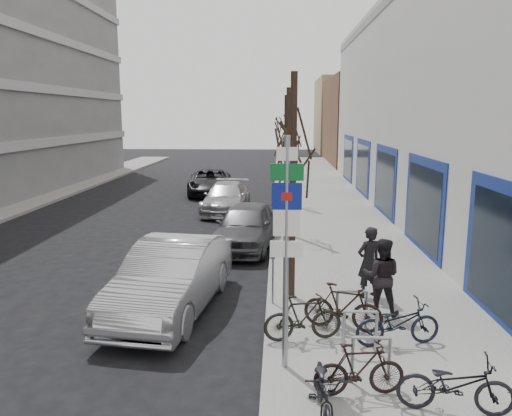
# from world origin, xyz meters

# --- Properties ---
(ground) EXTENTS (120.00, 120.00, 0.00)m
(ground) POSITION_xyz_m (0.00, 0.00, 0.00)
(ground) COLOR black
(ground) RESTS_ON ground
(sidewalk_east) EXTENTS (5.00, 70.00, 0.15)m
(sidewalk_east) POSITION_xyz_m (4.50, 10.00, 0.07)
(sidewalk_east) COLOR slate
(sidewalk_east) RESTS_ON ground
(brick_building_far) EXTENTS (12.00, 14.00, 8.00)m
(brick_building_far) POSITION_xyz_m (13.00, 40.00, 4.00)
(brick_building_far) COLOR brown
(brick_building_far) RESTS_ON ground
(tan_building_far) EXTENTS (13.00, 12.00, 9.00)m
(tan_building_far) POSITION_xyz_m (13.50, 55.00, 4.50)
(tan_building_far) COLOR #937A5B
(tan_building_far) RESTS_ON ground
(highway_sign_pole) EXTENTS (0.55, 0.10, 4.20)m
(highway_sign_pole) POSITION_xyz_m (2.40, -0.01, 2.46)
(highway_sign_pole) COLOR gray
(highway_sign_pole) RESTS_ON ground
(bike_rack) EXTENTS (0.66, 2.26, 0.83)m
(bike_rack) POSITION_xyz_m (3.80, 0.60, 0.66)
(bike_rack) COLOR gray
(bike_rack) RESTS_ON sidewalk_east
(tree_near) EXTENTS (1.80, 1.80, 5.50)m
(tree_near) POSITION_xyz_m (2.60, 3.50, 4.10)
(tree_near) COLOR black
(tree_near) RESTS_ON ground
(tree_mid) EXTENTS (1.80, 1.80, 5.50)m
(tree_mid) POSITION_xyz_m (2.60, 10.00, 4.10)
(tree_mid) COLOR black
(tree_mid) RESTS_ON ground
(tree_far) EXTENTS (1.80, 1.80, 5.50)m
(tree_far) POSITION_xyz_m (2.60, 16.50, 4.10)
(tree_far) COLOR black
(tree_far) RESTS_ON ground
(meter_front) EXTENTS (0.10, 0.08, 1.27)m
(meter_front) POSITION_xyz_m (2.15, 3.00, 0.92)
(meter_front) COLOR gray
(meter_front) RESTS_ON sidewalk_east
(meter_mid) EXTENTS (0.10, 0.08, 1.27)m
(meter_mid) POSITION_xyz_m (2.15, 8.50, 0.92)
(meter_mid) COLOR gray
(meter_mid) RESTS_ON sidewalk_east
(meter_back) EXTENTS (0.10, 0.08, 1.27)m
(meter_back) POSITION_xyz_m (2.15, 14.00, 0.92)
(meter_back) COLOR gray
(meter_back) RESTS_ON sidewalk_east
(bike_near_left) EXTENTS (0.56, 1.81, 1.10)m
(bike_near_left) POSITION_xyz_m (2.94, -1.62, 0.70)
(bike_near_left) COLOR black
(bike_near_left) RESTS_ON sidewalk_east
(bike_near_right) EXTENTS (1.53, 0.64, 0.90)m
(bike_near_right) POSITION_xyz_m (3.55, -0.88, 0.60)
(bike_near_right) COLOR black
(bike_near_right) RESTS_ON sidewalk_east
(bike_mid_curb) EXTENTS (1.76, 0.83, 1.03)m
(bike_mid_curb) POSITION_xyz_m (4.57, 0.95, 0.67)
(bike_mid_curb) COLOR black
(bike_mid_curb) RESTS_ON sidewalk_east
(bike_mid_inner) EXTENTS (1.64, 0.77, 0.96)m
(bike_mid_inner) POSITION_xyz_m (2.76, 1.07, 0.63)
(bike_mid_inner) COLOR black
(bike_mid_inner) RESTS_ON sidewalk_east
(bike_far_curb) EXTENTS (1.74, 0.74, 1.03)m
(bike_far_curb) POSITION_xyz_m (4.90, -1.27, 0.67)
(bike_far_curb) COLOR black
(bike_far_curb) RESTS_ON sidewalk_east
(bike_far_inner) EXTENTS (1.73, 0.96, 1.00)m
(bike_far_inner) POSITION_xyz_m (3.61, 1.60, 0.65)
(bike_far_inner) COLOR black
(bike_far_inner) RESTS_ON sidewalk_east
(parked_car_front) EXTENTS (2.37, 5.17, 1.64)m
(parked_car_front) POSITION_xyz_m (-0.20, 2.80, 0.82)
(parked_car_front) COLOR #B4B5BA
(parked_car_front) RESTS_ON ground
(parked_car_mid) EXTENTS (2.40, 4.78, 1.56)m
(parked_car_mid) POSITION_xyz_m (1.16, 8.54, 0.78)
(parked_car_mid) COLOR #444348
(parked_car_mid) RESTS_ON ground
(parked_car_back) EXTENTS (2.14, 4.86, 1.39)m
(parked_car_back) POSITION_xyz_m (-0.20, 14.97, 0.69)
(parked_car_back) COLOR #9C9CA0
(parked_car_back) RESTS_ON ground
(lane_car) EXTENTS (2.97, 5.48, 1.46)m
(lane_car) POSITION_xyz_m (-1.70, 20.43, 0.73)
(lane_car) COLOR black
(lane_car) RESTS_ON ground
(pedestrian_near) EXTENTS (0.76, 0.66, 1.75)m
(pedestrian_near) POSITION_xyz_m (4.46, 3.57, 1.02)
(pedestrian_near) COLOR black
(pedestrian_near) RESTS_ON sidewalk_east
(pedestrian_far) EXTENTS (0.73, 0.58, 1.74)m
(pedestrian_far) POSITION_xyz_m (4.56, 2.52, 1.02)
(pedestrian_far) COLOR black
(pedestrian_far) RESTS_ON sidewalk_east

